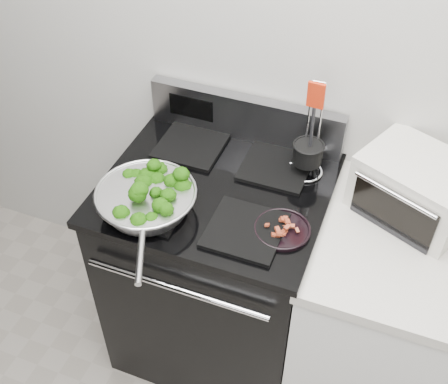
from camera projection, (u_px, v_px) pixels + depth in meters
The scene contains 8 objects.
back_wall at pixel (336, 54), 1.86m from camera, with size 4.00×0.02×2.70m, color beige.
gas_range at pixel (217, 268), 2.30m from camera, with size 0.79×0.69×1.13m.
counter at pixel (384, 324), 2.14m from camera, with size 0.62×0.68×0.92m.
skillet at pixel (146, 199), 1.85m from camera, with size 0.34×0.51×0.07m.
broccoli_pile at pixel (146, 195), 1.84m from camera, with size 0.27×0.27×0.09m, color black, non-canonical shape.
bacon_plate at pixel (282, 227), 1.81m from camera, with size 0.19×0.19×0.04m.
utensil_holder at pixel (307, 158), 1.99m from camera, with size 0.13×0.13×0.39m.
toaster_oven at pixel (417, 188), 1.86m from camera, with size 0.45×0.41×0.21m.
Camera 1 is at (0.25, 0.06, 2.29)m, focal length 45.00 mm.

